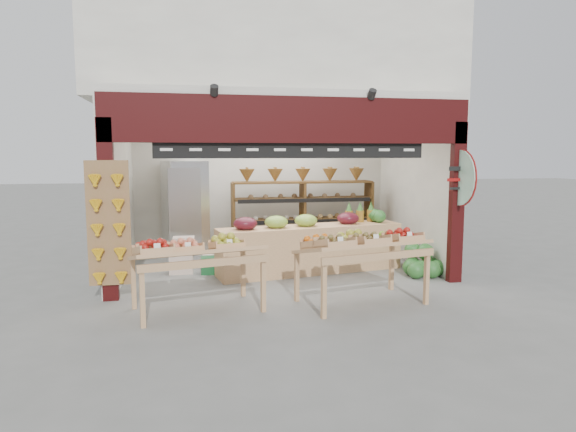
{
  "coord_description": "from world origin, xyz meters",
  "views": [
    {
      "loc": [
        -1.65,
        -8.76,
        2.15
      ],
      "look_at": [
        0.08,
        -0.2,
        1.08
      ],
      "focal_mm": 32.0,
      "sensor_mm": 36.0,
      "label": 1
    }
  ],
  "objects_px": {
    "cardboard_stack": "(196,259)",
    "display_table_left": "(187,251)",
    "refrigerator": "(185,210)",
    "watermelon_pile": "(423,264)",
    "back_shelving": "(303,202)",
    "display_table_right": "(362,243)",
    "mid_counter": "(310,247)"
  },
  "relations": [
    {
      "from": "refrigerator",
      "to": "back_shelving",
      "type": "bearing_deg",
      "value": -22.59
    },
    {
      "from": "mid_counter",
      "to": "display_table_left",
      "type": "bearing_deg",
      "value": -139.2
    },
    {
      "from": "watermelon_pile",
      "to": "refrigerator",
      "type": "bearing_deg",
      "value": 150.32
    },
    {
      "from": "mid_counter",
      "to": "watermelon_pile",
      "type": "bearing_deg",
      "value": -18.23
    },
    {
      "from": "cardboard_stack",
      "to": "display_table_right",
      "type": "bearing_deg",
      "value": -46.57
    },
    {
      "from": "cardboard_stack",
      "to": "watermelon_pile",
      "type": "bearing_deg",
      "value": -14.73
    },
    {
      "from": "mid_counter",
      "to": "display_table_left",
      "type": "height_order",
      "value": "display_table_left"
    },
    {
      "from": "display_table_left",
      "to": "display_table_right",
      "type": "relative_size",
      "value": 0.98
    },
    {
      "from": "refrigerator",
      "to": "display_table_right",
      "type": "relative_size",
      "value": 1.04
    },
    {
      "from": "refrigerator",
      "to": "watermelon_pile",
      "type": "distance_m",
      "value": 4.79
    },
    {
      "from": "refrigerator",
      "to": "display_table_left",
      "type": "height_order",
      "value": "refrigerator"
    },
    {
      "from": "refrigerator",
      "to": "cardboard_stack",
      "type": "bearing_deg",
      "value": -100.2
    },
    {
      "from": "cardboard_stack",
      "to": "watermelon_pile",
      "type": "distance_m",
      "value": 4.07
    },
    {
      "from": "refrigerator",
      "to": "mid_counter",
      "type": "height_order",
      "value": "refrigerator"
    },
    {
      "from": "refrigerator",
      "to": "display_table_left",
      "type": "relative_size",
      "value": 1.06
    },
    {
      "from": "mid_counter",
      "to": "display_table_left",
      "type": "xyz_separation_m",
      "value": [
        -2.18,
        -1.88,
        0.36
      ]
    },
    {
      "from": "back_shelving",
      "to": "refrigerator",
      "type": "height_order",
      "value": "refrigerator"
    },
    {
      "from": "display_table_right",
      "to": "display_table_left",
      "type": "bearing_deg",
      "value": 176.9
    },
    {
      "from": "display_table_left",
      "to": "mid_counter",
      "type": "bearing_deg",
      "value": 40.8
    },
    {
      "from": "cardboard_stack",
      "to": "display_table_left",
      "type": "bearing_deg",
      "value": -93.68
    },
    {
      "from": "refrigerator",
      "to": "display_table_right",
      "type": "distance_m",
      "value": 4.46
    },
    {
      "from": "display_table_right",
      "to": "watermelon_pile",
      "type": "relative_size",
      "value": 2.41
    },
    {
      "from": "mid_counter",
      "to": "display_table_right",
      "type": "relative_size",
      "value": 1.81
    },
    {
      "from": "cardboard_stack",
      "to": "mid_counter",
      "type": "relative_size",
      "value": 0.28
    },
    {
      "from": "cardboard_stack",
      "to": "watermelon_pile",
      "type": "relative_size",
      "value": 1.22
    },
    {
      "from": "display_table_left",
      "to": "watermelon_pile",
      "type": "bearing_deg",
      "value": 17.04
    },
    {
      "from": "cardboard_stack",
      "to": "display_table_left",
      "type": "xyz_separation_m",
      "value": [
        -0.15,
        -2.29,
        0.59
      ]
    },
    {
      "from": "cardboard_stack",
      "to": "mid_counter",
      "type": "height_order",
      "value": "mid_counter"
    },
    {
      "from": "cardboard_stack",
      "to": "display_table_right",
      "type": "height_order",
      "value": "display_table_right"
    },
    {
      "from": "back_shelving",
      "to": "refrigerator",
      "type": "relative_size",
      "value": 1.49
    },
    {
      "from": "display_table_right",
      "to": "mid_counter",
      "type": "bearing_deg",
      "value": 97.35
    },
    {
      "from": "refrigerator",
      "to": "cardboard_stack",
      "type": "height_order",
      "value": "refrigerator"
    }
  ]
}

